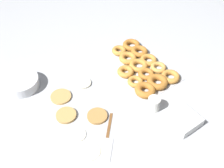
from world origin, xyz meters
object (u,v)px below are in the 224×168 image
Objects in this scene: pancake_3 at (66,115)px; pancake_2 at (97,116)px; pancake_1 at (61,97)px; container_stack at (182,119)px; batter_bowl at (22,83)px; paper_cup at (154,104)px; spatula at (106,143)px; pancake_4 at (90,151)px; donut_tray at (141,67)px; pancake_0 at (83,83)px; pancake_5 at (77,134)px.

pancake_2 is at bearing -127.97° from pancake_3.
container_stack reaches higher than pancake_1.
batter_bowl reaches higher than pancake_1.
paper_cup reaches higher than spatula.
batter_bowl reaches higher than pancake_2.
paper_cup is at bearing 138.95° from spatula.
pancake_4 is 0.56m from batter_bowl.
pancake_2 is at bearing 108.64° from donut_tray.
container_stack is 0.72× the size of spatula.
pancake_0 is 1.10× the size of paper_cup.
pancake_3 is 0.54× the size of batter_bowl.
pancake_1 is 1.43× the size of paper_cup.
batter_bowl reaches higher than pancake_3.
container_stack is 0.15m from paper_cup.
pancake_2 is 0.41m from container_stack.
pancake_0 and pancake_1 have the same top height.
pancake_0 is at bearing 73.09° from donut_tray.
pancake_4 reaches higher than pancake_5.
pancake_3 is (-0.13, 0.04, 0.00)m from pancake_1.
container_stack reaches higher than pancake_4.
pancake_4 is (-0.36, 0.05, -0.00)m from pancake_1.
pancake_0 is 0.23m from pancake_3.
container_stack is at bearing 167.91° from donut_tray.
paper_cup is at bearing -138.95° from batter_bowl.
spatula is at bearing -96.17° from pancake_4.
batter_bowl is at bearing 7.81° from pancake_4.
pancake_2 is at bearing 164.07° from pancake_0.
pancake_4 is at bearing -172.19° from batter_bowl.
pancake_2 is 0.14m from pancake_5.
donut_tray is at bearing -12.09° from container_stack.
pancake_2 is at bearing -155.56° from spatula.
pancake_5 is (-0.03, 0.14, -0.00)m from pancake_2.
pancake_2 is 0.46× the size of spatula.
pancake_4 is at bearing 117.45° from donut_tray.
pancake_4 is at bearing -52.18° from spatula.
pancake_2 is at bearing -152.87° from batter_bowl.
pancake_2 is 0.22× the size of donut_tray.
pancake_2 is 0.15m from pancake_3.
pancake_2 reaches higher than pancake_4.
batter_bowl is 2.47× the size of paper_cup.
pancake_0 is 0.33m from batter_bowl.
donut_tray reaches higher than pancake_1.
pancake_0 is at bearing -53.38° from pancake_3.
pancake_1 is 0.63m from container_stack.
pancake_3 reaches higher than pancake_0.
donut_tray is at bearing -100.16° from pancake_1.
pancake_3 is 1.22× the size of pancake_5.
pancake_5 is (-0.27, 0.20, -0.00)m from pancake_0.
pancake_1 is 0.13m from pancake_3.
pancake_3 reaches higher than pancake_5.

